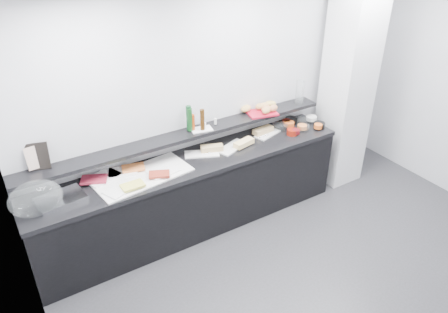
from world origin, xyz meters
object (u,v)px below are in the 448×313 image
framed_print (38,156)px  bread_tray (262,113)px  carafe (300,93)px  cloche_base (61,199)px  condiment_tray (202,129)px  sandwich_plate_mid (232,147)px

framed_print → bread_tray: framed_print is taller
framed_print → carafe: carafe is taller
cloche_base → condiment_tray: size_ratio=1.86×
bread_tray → framed_print: bearing=-169.8°
framed_print → bread_tray: size_ratio=0.76×
condiment_tray → carafe: bearing=10.7°
carafe → bread_tray: bearing=179.2°
cloche_base → sandwich_plate_mid: (1.92, 0.01, -0.01)m
cloche_base → framed_print: size_ratio=1.65×
condiment_tray → carafe: 1.38m
cloche_base → sandwich_plate_mid: cloche_base is taller
cloche_base → bread_tray: bread_tray is taller
condiment_tray → bread_tray: (0.82, -0.01, 0.00)m
framed_print → condiment_tray: bearing=13.1°
bread_tray → carafe: carafe is taller
sandwich_plate_mid → framed_print: framed_print is taller
sandwich_plate_mid → bread_tray: 0.58m
sandwich_plate_mid → condiment_tray: condiment_tray is taller
condiment_tray → bread_tray: bearing=10.8°
framed_print → condiment_tray: size_ratio=1.12×
framed_print → condiment_tray: (1.68, -0.10, -0.12)m
condiment_tray → carafe: carafe is taller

